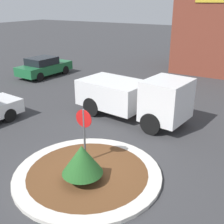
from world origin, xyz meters
TOP-DOWN VIEW (x-y plane):
  - ground_plane at (0.00, 0.00)m, footprint 120.00×120.00m
  - traffic_island at (0.00, 0.00)m, footprint 4.88×4.88m
  - stop_sign at (-0.47, 0.52)m, footprint 0.62×0.07m
  - island_shrub at (0.14, -0.46)m, footprint 1.28×1.28m
  - utility_truck at (-0.92, 5.12)m, footprint 5.69×2.79m
  - parked_sedan_green at (-10.56, 9.06)m, footprint 2.12×4.34m

SIDE VIEW (x-z plane):
  - ground_plane at x=0.00m, z-range 0.00..0.00m
  - traffic_island at x=0.00m, z-range 0.00..0.13m
  - parked_sedan_green at x=-10.56m, z-range 0.00..1.46m
  - island_shrub at x=0.14m, z-range 0.27..1.50m
  - utility_truck at x=-0.92m, z-range 0.03..2.26m
  - stop_sign at x=-0.47m, z-range 0.38..2.46m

